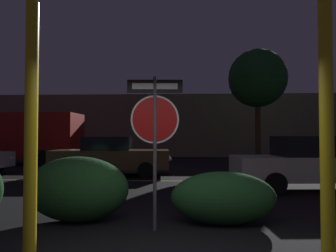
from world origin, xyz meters
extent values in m
cube|color=gold|center=(0.00, 7.74, 0.00)|extent=(42.25, 0.12, 0.01)
cylinder|color=#4C4C51|center=(-0.35, 1.75, 1.28)|extent=(0.06, 0.06, 2.55)
cylinder|color=white|center=(-0.35, 1.75, 1.84)|extent=(0.81, 0.06, 0.81)
cylinder|color=#B71414|center=(-0.35, 1.75, 1.84)|extent=(0.75, 0.06, 0.75)
cube|color=black|center=(-0.35, 1.75, 2.39)|extent=(0.93, 0.08, 0.22)
cube|color=white|center=(-0.35, 1.75, 2.39)|extent=(0.76, 0.08, 0.10)
cylinder|color=yellow|center=(-1.73, 0.22, 1.60)|extent=(0.16, 0.16, 3.20)
cylinder|color=yellow|center=(1.83, 0.29, 1.74)|extent=(0.16, 0.16, 3.49)
ellipsoid|color=#1E4C23|center=(-1.81, 2.25, 0.59)|extent=(1.88, 1.11, 1.18)
ellipsoid|color=#1E4C23|center=(0.83, 2.17, 0.47)|extent=(1.86, 0.89, 0.93)
sphere|color=#F4EFCC|center=(-7.00, 9.62, 0.64)|extent=(0.14, 0.14, 0.14)
cube|color=brown|center=(-2.73, 9.19, 0.66)|extent=(4.65, 2.08, 0.71)
cube|color=black|center=(-2.86, 9.18, 1.27)|extent=(1.91, 1.65, 0.53)
cylinder|color=black|center=(-1.38, 10.13, 0.30)|extent=(0.61, 0.24, 0.60)
cylinder|color=black|center=(-1.26, 8.43, 0.30)|extent=(0.61, 0.24, 0.60)
cylinder|color=black|center=(-4.19, 9.94, 0.30)|extent=(0.61, 0.24, 0.60)
cylinder|color=black|center=(-4.07, 8.24, 0.30)|extent=(0.61, 0.24, 0.60)
sphere|color=#F4EFCC|center=(-0.47, 9.89, 0.69)|extent=(0.14, 0.14, 0.14)
sphere|color=#F4EFCC|center=(-0.40, 8.80, 0.69)|extent=(0.14, 0.14, 0.14)
cube|color=silver|center=(3.94, 6.04, 0.64)|extent=(4.76, 2.00, 0.68)
cube|color=black|center=(3.80, 6.03, 1.27)|extent=(1.96, 1.56, 0.58)
cylinder|color=black|center=(2.44, 6.73, 0.30)|extent=(0.61, 0.24, 0.60)
cylinder|color=black|center=(2.56, 5.14, 0.30)|extent=(0.61, 0.24, 0.60)
cube|color=maroon|center=(-7.81, 13.98, 1.60)|extent=(4.34, 2.39, 2.40)
cylinder|color=black|center=(-7.04, 12.84, 0.42)|extent=(0.84, 0.28, 0.84)
cylinder|color=black|center=(-7.03, 15.11, 0.42)|extent=(0.84, 0.28, 0.84)
cylinder|color=#422D1E|center=(4.59, 16.07, 1.89)|extent=(0.32, 0.32, 3.78)
sphere|color=#19471E|center=(4.59, 16.07, 5.04)|extent=(3.49, 3.49, 3.49)
cube|color=#6B5B4C|center=(-1.51, 22.74, 2.38)|extent=(34.66, 3.73, 4.75)
camera|label=1|loc=(0.12, -3.68, 1.55)|focal=35.00mm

